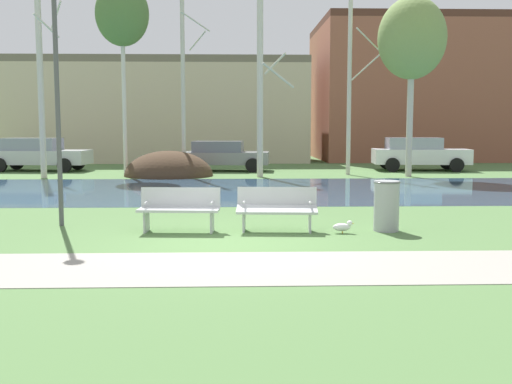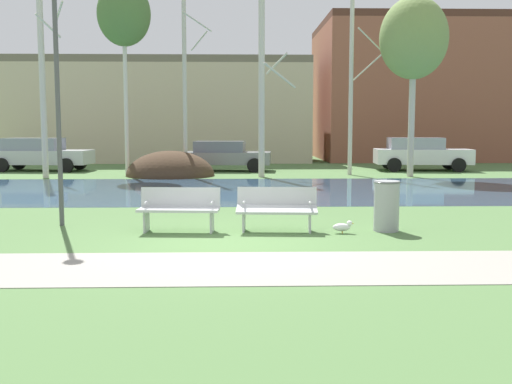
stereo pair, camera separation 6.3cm
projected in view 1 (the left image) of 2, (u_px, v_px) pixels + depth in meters
name	position (u px, v px, depth m)	size (l,w,h in m)	color
ground_plane	(231.00, 187.00, 20.93)	(120.00, 120.00, 0.00)	#4C703D
paved_path_strip	(225.00, 268.00, 9.08)	(60.00, 2.16, 0.01)	gray
river_band	(231.00, 190.00, 19.96)	(80.00, 8.33, 0.01)	#33516B
soil_mound	(169.00, 176.00, 25.55)	(3.69, 3.43, 2.10)	#423021
bench_left	(179.00, 208.00, 12.13)	(1.63, 0.67, 0.87)	#B2B5B7
bench_right	(277.00, 208.00, 12.19)	(1.63, 0.67, 0.87)	#B2B5B7
trash_bin	(387.00, 205.00, 12.22)	(0.53, 0.53, 1.01)	#999B9E
seagull	(343.00, 227.00, 11.98)	(0.42, 0.16, 0.25)	white
streetlamp	(56.00, 63.00, 12.57)	(0.32, 0.32, 5.03)	#4C4C51
birch_far_left	(40.00, 65.00, 24.09)	(1.08, 1.77, 8.81)	beige
birch_left	(122.00, 15.00, 25.24)	(2.20, 2.20, 8.58)	beige
birch_center_left	(184.00, 77.00, 25.18)	(1.23, 2.10, 7.96)	#BCB7A8
birch_center	(261.00, 89.00, 24.62)	(1.51, 2.41, 7.08)	beige
birch_center_right	(350.00, 80.00, 25.73)	(1.45, 2.56, 7.91)	beige
birch_right	(412.00, 39.00, 24.63)	(2.75, 2.75, 7.25)	#BCB7A8
parked_van_nearest_silver	(37.00, 154.00, 28.21)	(4.65, 2.24, 1.52)	#B2B5BC
parked_sedan_second_grey	(223.00, 155.00, 28.28)	(4.17, 2.33, 1.38)	slate
parked_hatch_third_white	(419.00, 153.00, 28.46)	(4.48, 2.26, 1.54)	silver
building_beige_block	(160.00, 111.00, 36.09)	(17.12, 6.18, 5.90)	#BCAD8E
building_brick_low	(422.00, 92.00, 38.33)	(13.13, 9.38, 8.41)	brown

